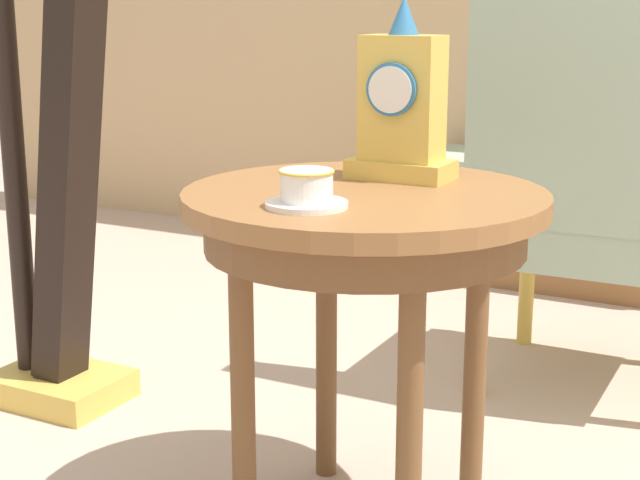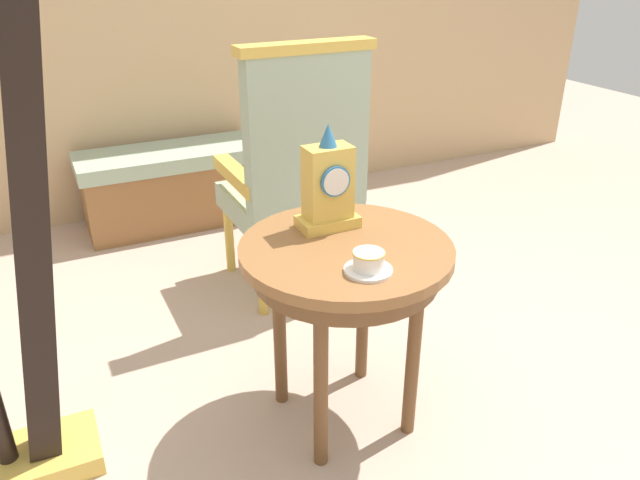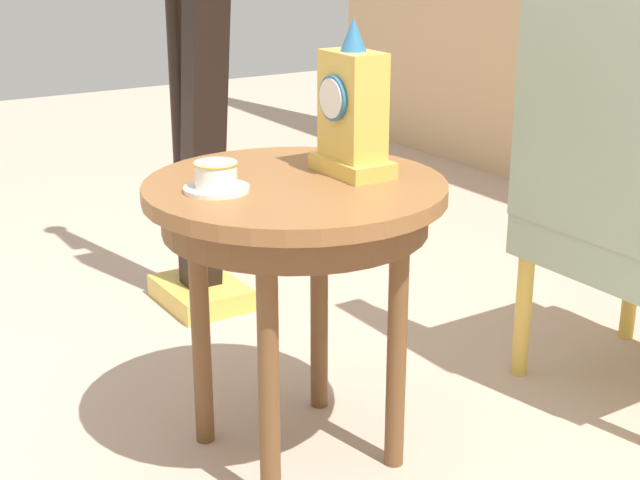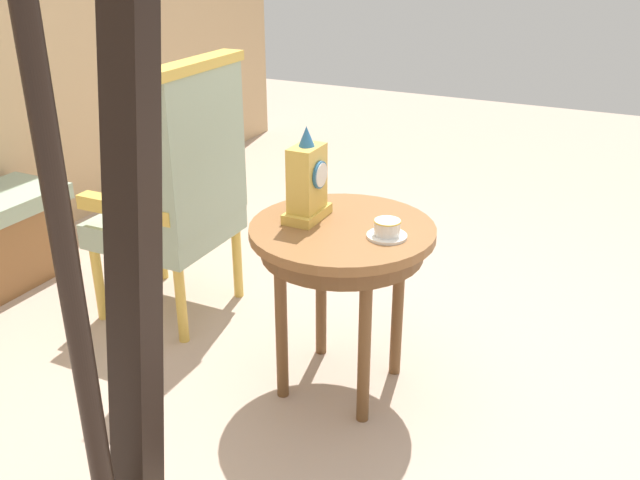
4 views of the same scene
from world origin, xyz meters
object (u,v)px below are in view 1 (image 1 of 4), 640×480
(side_table, at_px, (365,236))
(teacup_left, at_px, (306,190))
(armchair, at_px, (588,166))
(harp, at_px, (53,129))
(mantel_clock, at_px, (402,107))
(window_bench, at_px, (554,220))

(side_table, bearing_deg, teacup_left, -97.51)
(teacup_left, height_order, armchair, armchair)
(harp, bearing_deg, side_table, -12.12)
(side_table, xyz_separation_m, armchair, (0.20, 0.84, 0.02))
(teacup_left, bearing_deg, harp, 157.35)
(armchair, distance_m, harp, 1.28)
(mantel_clock, xyz_separation_m, window_bench, (-0.14, 1.71, -0.57))
(side_table, relative_size, harp, 0.38)
(teacup_left, height_order, mantel_clock, mantel_clock)
(teacup_left, distance_m, mantel_clock, 0.33)
(window_bench, bearing_deg, teacup_left, -86.94)
(teacup_left, height_order, harp, harp)
(teacup_left, xyz_separation_m, armchair, (0.22, 1.01, -0.09))
(side_table, relative_size, mantel_clock, 1.95)
(harp, bearing_deg, window_bench, 64.95)
(window_bench, bearing_deg, armchair, -71.87)
(side_table, height_order, mantel_clock, mantel_clock)
(mantel_clock, bearing_deg, teacup_left, -95.52)
(armchair, bearing_deg, window_bench, 108.13)
(side_table, bearing_deg, window_bench, 94.06)
(harp, bearing_deg, mantel_clock, -3.45)
(side_table, distance_m, teacup_left, 0.21)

